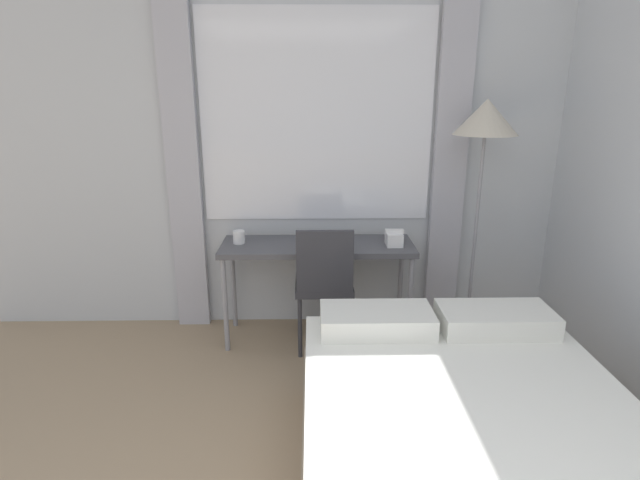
# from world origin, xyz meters

# --- Properties ---
(wall_back_with_window) EXTENTS (4.86, 0.13, 2.70)m
(wall_back_with_window) POSITION_xyz_m (0.02, 3.30, 1.36)
(wall_back_with_window) COLOR silver
(wall_back_with_window) RESTS_ON ground_plane
(desk) EXTENTS (1.38, 0.47, 0.74)m
(desk) POSITION_xyz_m (0.13, 2.99, 0.67)
(desk) COLOR #4C4C51
(desk) RESTS_ON ground_plane
(desk_chair) EXTENTS (0.40, 0.40, 0.92)m
(desk_chair) POSITION_xyz_m (0.18, 2.79, 0.54)
(desk_chair) COLOR #333338
(desk_chair) RESTS_ON ground_plane
(bed) EXTENTS (1.47, 2.01, 0.64)m
(bed) POSITION_xyz_m (0.77, 1.28, 0.27)
(bed) COLOR gray
(bed) RESTS_ON ground_plane
(standing_lamp) EXTENTS (0.42, 0.42, 1.74)m
(standing_lamp) POSITION_xyz_m (1.24, 2.92, 1.52)
(standing_lamp) COLOR #4C4C51
(standing_lamp) RESTS_ON ground_plane
(telephone) EXTENTS (0.13, 0.14, 0.12)m
(telephone) POSITION_xyz_m (0.67, 2.94, 0.79)
(telephone) COLOR white
(telephone) RESTS_ON desk
(book) EXTENTS (0.31, 0.22, 0.02)m
(book) POSITION_xyz_m (0.17, 3.00, 0.75)
(book) COLOR navy
(book) RESTS_ON desk
(mug) EXTENTS (0.08, 0.08, 0.09)m
(mug) POSITION_xyz_m (-0.43, 3.01, 0.78)
(mug) COLOR white
(mug) RESTS_ON desk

